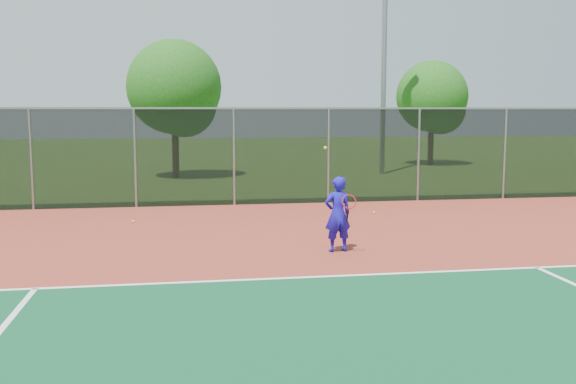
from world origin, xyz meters
TOP-DOWN VIEW (x-y plane):
  - ground at (0.00, 0.00)m, footprint 120.00×120.00m
  - court_apron at (0.00, 2.00)m, footprint 30.00×20.00m
  - fence_back at (0.00, 12.00)m, footprint 30.00×0.06m
  - tennis_player at (-1.38, 4.99)m, footprint 0.63×0.64m
  - practice_ball_3 at (0.81, 9.60)m, footprint 0.07×0.07m
  - practice_ball_4 at (-5.88, 9.20)m, footprint 0.07×0.07m
  - floodlight_n at (4.54, 20.75)m, footprint 0.90×0.40m
  - tree_back_left at (-4.81, 20.48)m, footprint 4.08×4.08m
  - tree_back_mid at (8.69, 24.95)m, footprint 3.80×3.80m

SIDE VIEW (x-z plane):
  - ground at x=0.00m, z-range 0.00..0.00m
  - court_apron at x=0.00m, z-range 0.00..0.02m
  - practice_ball_3 at x=0.81m, z-range 0.02..0.09m
  - practice_ball_4 at x=-5.88m, z-range 0.02..0.09m
  - tennis_player at x=-1.38m, z-range -0.29..1.92m
  - fence_back at x=0.00m, z-range 0.05..3.08m
  - tree_back_mid at x=8.69m, z-range 0.71..6.28m
  - tree_back_left at x=-4.81m, z-range 0.76..6.75m
  - floodlight_n at x=4.54m, z-range 0.78..13.70m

